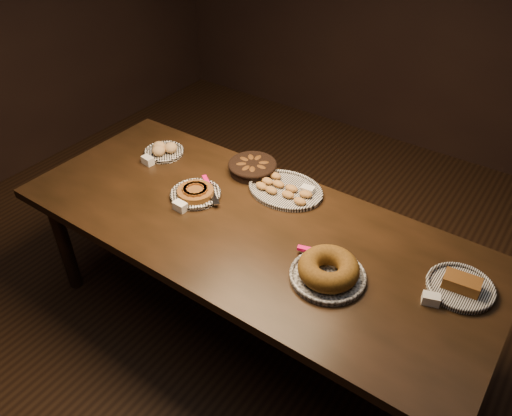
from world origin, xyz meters
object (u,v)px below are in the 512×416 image
Objects in this scene: apple_tart_plate at (196,193)px; madeleine_platter at (285,189)px; bundt_cake_plate at (328,271)px; buffet_table at (250,235)px.

madeleine_platter is (0.36, 0.30, -0.00)m from apple_tart_plate.
apple_tart_plate is 0.74× the size of madeleine_platter.
apple_tart_plate is 0.86m from bundt_cake_plate.
bundt_cake_plate is (0.85, -0.13, 0.02)m from apple_tart_plate.
madeleine_platter is (-0.00, 0.32, 0.09)m from buffet_table.
apple_tart_plate reaches higher than madeleine_platter.
madeleine_platter is at bearing 142.42° from bundt_cake_plate.
bundt_cake_plate is (0.49, -0.10, 0.12)m from buffet_table.
apple_tart_plate is at bearing 174.85° from bundt_cake_plate.
buffet_table is 5.86× the size of madeleine_platter.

